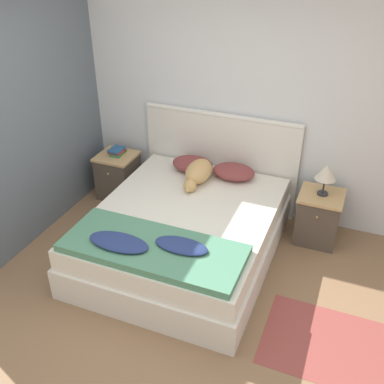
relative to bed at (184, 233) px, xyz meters
The scene contains 14 objects.
ground_plane 1.03m from the bed, 84.83° to the right, with size 16.00×16.00×0.00m, color #896647.
wall_back 1.53m from the bed, 85.47° to the left, with size 9.00×0.06×2.55m.
wall_side_left 1.92m from the bed, behind, with size 0.06×3.10×2.55m.
bed is the anchor object (origin of this frame).
headboard 1.12m from the bed, 90.00° to the left, with size 1.81×0.06×1.16m.
nightstand_left 1.43m from the bed, 147.27° to the left, with size 0.45×0.45×0.55m.
nightstand_right 1.43m from the bed, 32.73° to the left, with size 0.45×0.45×0.55m.
pillow_left 0.92m from the bed, 106.48° to the left, with size 0.46×0.34×0.15m.
pillow_right 0.92m from the bed, 73.52° to the left, with size 0.46×0.34×0.15m.
quilt 0.75m from the bed, 91.03° to the right, with size 1.57×0.64×0.12m.
dog 0.71m from the bed, 98.14° to the left, with size 0.26×0.63×0.23m.
book_stack 1.49m from the bed, 146.21° to the left, with size 0.17×0.23×0.08m.
table_lamp 1.54m from the bed, 33.06° to the left, with size 0.21×0.21×0.34m.
rug 1.72m from the bed, 21.77° to the right, with size 1.14×0.80×0.00m.
Camera 1 is at (1.35, -2.35, 2.94)m, focal length 42.00 mm.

